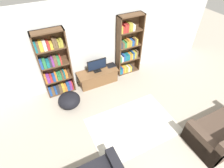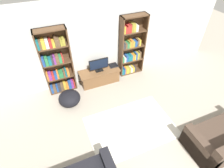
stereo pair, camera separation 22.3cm
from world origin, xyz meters
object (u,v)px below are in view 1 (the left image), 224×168
Objects in this scene: bookshelf_left at (55,66)px; bookshelf_right at (128,47)px; tv_stand at (98,77)px; laptop at (111,65)px; television at (97,65)px; beanbag_ottoman at (69,100)px.

bookshelf_left and bookshelf_right have the same top height.
laptop is (0.52, 0.08, 0.24)m from tv_stand.
television is (1.21, -0.12, -0.27)m from bookshelf_left.
beanbag_ottoman is (-2.27, -0.72, -0.75)m from bookshelf_right.
bookshelf_right reaches higher than tv_stand.
bookshelf_right is 3.26× the size of television.
tv_stand is (-1.15, -0.14, -0.73)m from bookshelf_right.
television is (-0.00, 0.01, 0.45)m from tv_stand.
tv_stand is (1.21, -0.13, -0.72)m from bookshelf_left.
beanbag_ottoman is at bearing -162.45° from bookshelf_right.
laptop is at bearing -1.65° from bookshelf_left.
television is at bearing 27.85° from beanbag_ottoman.
beanbag_ottoman is at bearing -157.87° from laptop.
bookshelf_left reaches higher than beanbag_ottoman.
bookshelf_right reaches higher than beanbag_ottoman.
laptop is at bearing 22.13° from beanbag_ottoman.
television is 1.35m from beanbag_ottoman.
beanbag_ottoman is (-1.12, -0.59, -0.47)m from television.
television reaches higher than laptop.
bookshelf_left is at bearing 174.13° from television.
bookshelf_right is 3.25× the size of beanbag_ottoman.
bookshelf_right is (2.36, 0.00, 0.01)m from bookshelf_left.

